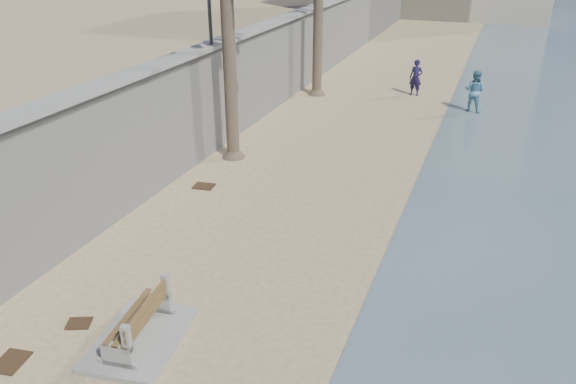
# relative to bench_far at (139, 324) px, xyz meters

# --- Properties ---
(seawall) EXTENTS (0.45, 70.00, 3.50)m
(seawall) POSITION_rel_bench_far_xyz_m (-3.56, 17.78, 1.35)
(seawall) COLOR gray
(seawall) RESTS_ON ground_plane
(wall_cap) EXTENTS (0.80, 70.00, 0.12)m
(wall_cap) POSITION_rel_bench_far_xyz_m (-3.56, 17.78, 3.15)
(wall_cap) COLOR gray
(wall_cap) RESTS_ON seawall
(bench_far) EXTENTS (1.76, 2.35, 0.91)m
(bench_far) POSITION_rel_bench_far_xyz_m (0.00, 0.00, 0.00)
(bench_far) COLOR gray
(bench_far) RESTS_ON ground_plane
(person_a) EXTENTS (0.76, 0.58, 1.90)m
(person_a) POSITION_rel_bench_far_xyz_m (1.93, 19.31, 0.55)
(person_a) COLOR #191438
(person_a) RESTS_ON ground_plane
(person_b) EXTENTS (1.10, 0.95, 1.97)m
(person_b) POSITION_rel_bench_far_xyz_m (4.64, 17.60, 0.58)
(person_b) COLOR teal
(person_b) RESTS_ON ground_plane
(debris_b) EXTENTS (0.58, 0.69, 0.03)m
(debris_b) POSITION_rel_bench_far_xyz_m (-1.84, -1.32, -0.38)
(debris_b) COLOR #382616
(debris_b) RESTS_ON ground_plane
(debris_c) EXTENTS (0.68, 0.57, 0.03)m
(debris_c) POSITION_rel_bench_far_xyz_m (-2.28, 6.64, -0.38)
(debris_c) COLOR #382616
(debris_c) RESTS_ON ground_plane
(debris_d) EXTENTS (0.58, 0.53, 0.03)m
(debris_d) POSITION_rel_bench_far_xyz_m (-1.43, -0.00, -0.38)
(debris_d) COLOR #382616
(debris_d) RESTS_ON ground_plane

